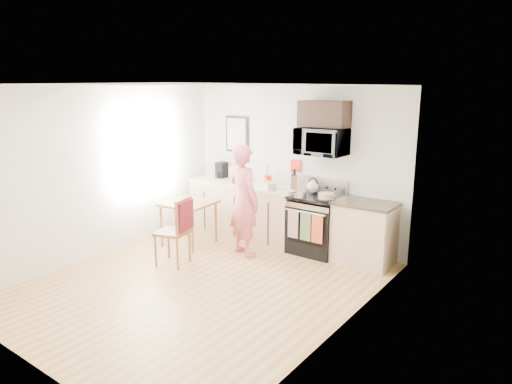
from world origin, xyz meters
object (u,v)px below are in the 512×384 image
Objects in this scene: microwave at (322,142)px; dining_table at (188,207)px; chair at (180,223)px; range at (316,226)px; person at (244,200)px; cake at (326,196)px.

dining_table is at bearing -152.00° from microwave.
microwave is 0.75× the size of chair.
dining_table is at bearing -154.51° from range.
dining_table is 0.95m from chair.
microwave is 0.44× the size of person.
person is 5.96× the size of cake.
chair is (-0.46, -0.91, -0.22)m from person.
cake is (0.23, -0.12, 0.53)m from range.
chair is 3.47× the size of cake.
person reaches higher than dining_table.
microwave is 2.59× the size of cake.
microwave is 0.98× the size of dining_table.
range is at bearing 25.49° from dining_table.
dining_table is (-1.90, -0.91, 0.21)m from range.
range is 1.50× the size of dining_table.
chair is at bearing -52.37° from dining_table.
chair is at bearing 81.74° from person.
dining_table is (-1.04, -0.16, -0.23)m from person.
dining_table is at bearing 111.40° from chair.
microwave is at bearing 28.00° from dining_table.
person reaches higher than cake.
person is 1.07m from dining_table.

